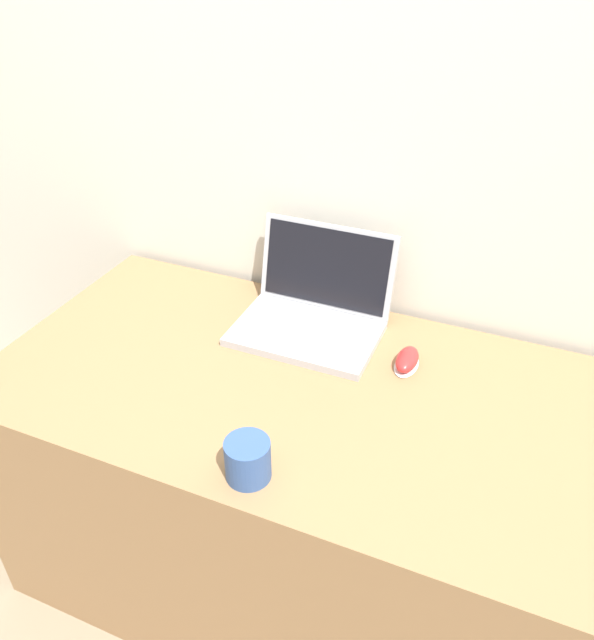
{
  "coord_description": "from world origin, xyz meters",
  "views": [
    {
      "loc": [
        0.43,
        -0.65,
        1.64
      ],
      "look_at": [
        -0.05,
        0.5,
        0.8
      ],
      "focal_mm": 35.0,
      "sensor_mm": 36.0,
      "label": 1
    }
  ],
  "objects": [
    {
      "name": "desk",
      "position": [
        0.0,
        0.37,
        0.36
      ],
      "size": [
        1.45,
        0.75,
        0.71
      ],
      "color": "#936D47",
      "rests_on": "ground_plane"
    },
    {
      "name": "wall_back",
      "position": [
        0.0,
        0.79,
        1.25
      ],
      "size": [
        7.0,
        0.04,
        2.5
      ],
      "color": "silver",
      "rests_on": "ground_plane"
    },
    {
      "name": "laptop",
      "position": [
        -0.05,
        0.6,
        0.77
      ],
      "size": [
        0.36,
        0.3,
        0.24
      ],
      "color": "#ADADB2",
      "rests_on": "desk"
    },
    {
      "name": "computer_mouse",
      "position": [
        0.21,
        0.53,
        0.73
      ],
      "size": [
        0.05,
        0.1,
        0.04
      ],
      "color": "white",
      "rests_on": "desk"
    },
    {
      "name": "drink_cup",
      "position": [
        0.02,
        0.08,
        0.76
      ],
      "size": [
        0.09,
        0.09,
        0.09
      ],
      "color": "#33518C",
      "rests_on": "desk"
    }
  ]
}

